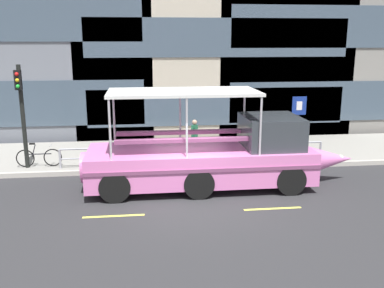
% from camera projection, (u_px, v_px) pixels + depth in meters
% --- Properties ---
extents(ground_plane, '(120.00, 120.00, 0.00)m').
position_uv_depth(ground_plane, '(191.00, 200.00, 13.91)').
color(ground_plane, '#2B2B2D').
extents(sidewalk, '(32.00, 4.80, 0.18)m').
position_uv_depth(sidewalk, '(176.00, 153.00, 19.29)').
color(sidewalk, gray).
rests_on(sidewalk, ground_plane).
extents(curb_edge, '(32.00, 0.18, 0.18)m').
position_uv_depth(curb_edge, '(182.00, 169.00, 16.89)').
color(curb_edge, '#B2ADA3').
rests_on(curb_edge, ground_plane).
extents(lane_centreline, '(25.80, 0.12, 0.01)m').
position_uv_depth(lane_centreline, '(195.00, 212.00, 12.92)').
color(lane_centreline, '#DBD64C').
rests_on(lane_centreline, ground_plane).
extents(curb_guardrail, '(10.52, 0.09, 0.79)m').
position_uv_depth(curb_guardrail, '(195.00, 151.00, 17.13)').
color(curb_guardrail, '#9EA0A8').
rests_on(curb_guardrail, sidewalk).
extents(traffic_light_pole, '(0.24, 0.46, 3.95)m').
position_uv_depth(traffic_light_pole, '(22.00, 107.00, 16.18)').
color(traffic_light_pole, black).
rests_on(traffic_light_pole, sidewalk).
extents(parking_sign, '(0.60, 0.12, 2.55)m').
position_uv_depth(parking_sign, '(298.00, 116.00, 18.04)').
color(parking_sign, '#4C4F54').
rests_on(parking_sign, sidewalk).
extents(leaned_bicycle, '(1.74, 0.46, 0.96)m').
position_uv_depth(leaned_bicycle, '(39.00, 157.00, 16.82)').
color(leaned_bicycle, black).
rests_on(leaned_bicycle, sidewalk).
extents(duck_tour_boat, '(9.59, 2.62, 3.38)m').
position_uv_depth(duck_tour_boat, '(216.00, 157.00, 15.01)').
color(duck_tour_boat, pink).
rests_on(duck_tour_boat, ground_plane).
extents(pedestrian_near_bow, '(0.44, 0.31, 1.69)m').
position_uv_depth(pedestrian_near_bow, '(280.00, 131.00, 18.44)').
color(pedestrian_near_bow, black).
rests_on(pedestrian_near_bow, sidewalk).
extents(pedestrian_mid_left, '(0.31, 0.37, 1.54)m').
position_uv_depth(pedestrian_mid_left, '(195.00, 134.00, 18.39)').
color(pedestrian_mid_left, black).
rests_on(pedestrian_mid_left, sidewalk).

